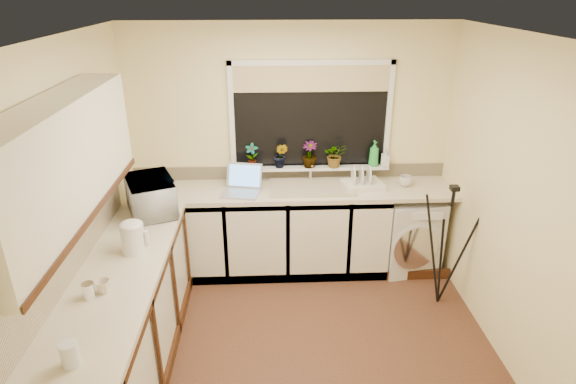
{
  "coord_description": "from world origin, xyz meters",
  "views": [
    {
      "loc": [
        -0.23,
        -3.11,
        2.75
      ],
      "look_at": [
        -0.07,
        0.55,
        1.15
      ],
      "focal_mm": 29.74,
      "sensor_mm": 36.0,
      "label": 1
    }
  ],
  "objects_px": {
    "plant_b": "(281,155)",
    "plant_c": "(310,154)",
    "steel_jar": "(88,291)",
    "cup_left": "(103,287)",
    "dish_rack": "(362,185)",
    "plant_a": "(252,155)",
    "tripod": "(446,247)",
    "laptop": "(242,185)",
    "kettle": "(133,238)",
    "soap_bottle_clear": "(385,158)",
    "plant_d": "(335,155)",
    "cup_back": "(405,181)",
    "washing_machine": "(408,232)",
    "soap_bottle_green": "(374,153)",
    "microwave": "(151,196)",
    "glass_jug": "(70,354)"
  },
  "relations": [
    {
      "from": "steel_jar",
      "to": "cup_left",
      "type": "distance_m",
      "value": 0.09
    },
    {
      "from": "dish_rack",
      "to": "plant_a",
      "type": "relative_size",
      "value": 1.56
    },
    {
      "from": "soap_bottle_green",
      "to": "soap_bottle_clear",
      "type": "height_order",
      "value": "soap_bottle_green"
    },
    {
      "from": "plant_b",
      "to": "plant_c",
      "type": "relative_size",
      "value": 0.97
    },
    {
      "from": "kettle",
      "to": "dish_rack",
      "type": "height_order",
      "value": "kettle"
    },
    {
      "from": "soap_bottle_green",
      "to": "cup_left",
      "type": "bearing_deg",
      "value": -139.03
    },
    {
      "from": "glass_jug",
      "to": "tripod",
      "type": "bearing_deg",
      "value": 31.97
    },
    {
      "from": "dish_rack",
      "to": "steel_jar",
      "type": "bearing_deg",
      "value": -151.33
    },
    {
      "from": "tripod",
      "to": "plant_c",
      "type": "xyz_separation_m",
      "value": [
        -1.16,
        0.87,
        0.59
      ]
    },
    {
      "from": "plant_a",
      "to": "soap_bottle_green",
      "type": "bearing_deg",
      "value": -0.79
    },
    {
      "from": "glass_jug",
      "to": "steel_jar",
      "type": "bearing_deg",
      "value": 99.96
    },
    {
      "from": "plant_c",
      "to": "dish_rack",
      "type": "bearing_deg",
      "value": -22.29
    },
    {
      "from": "kettle",
      "to": "soap_bottle_clear",
      "type": "xyz_separation_m",
      "value": [
        2.2,
        1.34,
        0.13
      ]
    },
    {
      "from": "glass_jug",
      "to": "microwave",
      "type": "xyz_separation_m",
      "value": [
        0.03,
        1.86,
        0.08
      ]
    },
    {
      "from": "cup_left",
      "to": "soap_bottle_green",
      "type": "bearing_deg",
      "value": 40.97
    },
    {
      "from": "tripod",
      "to": "cup_back",
      "type": "relative_size",
      "value": 8.93
    },
    {
      "from": "tripod",
      "to": "plant_b",
      "type": "height_order",
      "value": "plant_b"
    },
    {
      "from": "washing_machine",
      "to": "plant_d",
      "type": "relative_size",
      "value": 3.14
    },
    {
      "from": "glass_jug",
      "to": "soap_bottle_clear",
      "type": "xyz_separation_m",
      "value": [
        2.25,
        2.5,
        0.17
      ]
    },
    {
      "from": "glass_jug",
      "to": "plant_b",
      "type": "distance_m",
      "value": 2.78
    },
    {
      "from": "plant_b",
      "to": "soap_bottle_clear",
      "type": "bearing_deg",
      "value": -0.45
    },
    {
      "from": "washing_machine",
      "to": "plant_a",
      "type": "bearing_deg",
      "value": 162.12
    },
    {
      "from": "steel_jar",
      "to": "plant_d",
      "type": "bearing_deg",
      "value": 46.16
    },
    {
      "from": "plant_d",
      "to": "soap_bottle_clear",
      "type": "xyz_separation_m",
      "value": [
        0.51,
        -0.01,
        -0.03
      ]
    },
    {
      "from": "steel_jar",
      "to": "kettle",
      "type": "bearing_deg",
      "value": 75.48
    },
    {
      "from": "washing_machine",
      "to": "soap_bottle_green",
      "type": "distance_m",
      "value": 0.9
    },
    {
      "from": "dish_rack",
      "to": "steel_jar",
      "type": "relative_size",
      "value": 3.6
    },
    {
      "from": "laptop",
      "to": "cup_back",
      "type": "xyz_separation_m",
      "value": [
        1.62,
        0.06,
        -0.01
      ]
    },
    {
      "from": "plant_c",
      "to": "plant_b",
      "type": "bearing_deg",
      "value": -178.55
    },
    {
      "from": "laptop",
      "to": "glass_jug",
      "type": "relative_size",
      "value": 2.91
    },
    {
      "from": "laptop",
      "to": "microwave",
      "type": "height_order",
      "value": "microwave"
    },
    {
      "from": "tripod",
      "to": "kettle",
      "type": "bearing_deg",
      "value": -167.08
    },
    {
      "from": "plant_d",
      "to": "cup_back",
      "type": "distance_m",
      "value": 0.75
    },
    {
      "from": "washing_machine",
      "to": "steel_jar",
      "type": "bearing_deg",
      "value": -155.84
    },
    {
      "from": "tripod",
      "to": "steel_jar",
      "type": "height_order",
      "value": "tripod"
    },
    {
      "from": "laptop",
      "to": "soap_bottle_clear",
      "type": "xyz_separation_m",
      "value": [
        1.44,
        0.23,
        0.17
      ]
    },
    {
      "from": "plant_a",
      "to": "cup_back",
      "type": "height_order",
      "value": "plant_a"
    },
    {
      "from": "plant_a",
      "to": "cup_left",
      "type": "relative_size",
      "value": 2.54
    },
    {
      "from": "glass_jug",
      "to": "soap_bottle_green",
      "type": "relative_size",
      "value": 0.54
    },
    {
      "from": "microwave",
      "to": "cup_back",
      "type": "distance_m",
      "value": 2.44
    },
    {
      "from": "dish_rack",
      "to": "plant_c",
      "type": "distance_m",
      "value": 0.61
    },
    {
      "from": "tripod",
      "to": "microwave",
      "type": "relative_size",
      "value": 2.14
    },
    {
      "from": "washing_machine",
      "to": "dish_rack",
      "type": "height_order",
      "value": "dish_rack"
    },
    {
      "from": "microwave",
      "to": "plant_c",
      "type": "relative_size",
      "value": 2.08
    },
    {
      "from": "cup_left",
      "to": "cup_back",
      "type": "bearing_deg",
      "value": 34.5
    },
    {
      "from": "laptop",
      "to": "kettle",
      "type": "bearing_deg",
      "value": -112.67
    },
    {
      "from": "plant_c",
      "to": "tripod",
      "type": "bearing_deg",
      "value": -36.94
    },
    {
      "from": "steel_jar",
      "to": "glass_jug",
      "type": "bearing_deg",
      "value": -80.04
    },
    {
      "from": "plant_b",
      "to": "plant_d",
      "type": "relative_size",
      "value": 1.02
    },
    {
      "from": "kettle",
      "to": "plant_c",
      "type": "bearing_deg",
      "value": 43.39
    }
  ]
}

